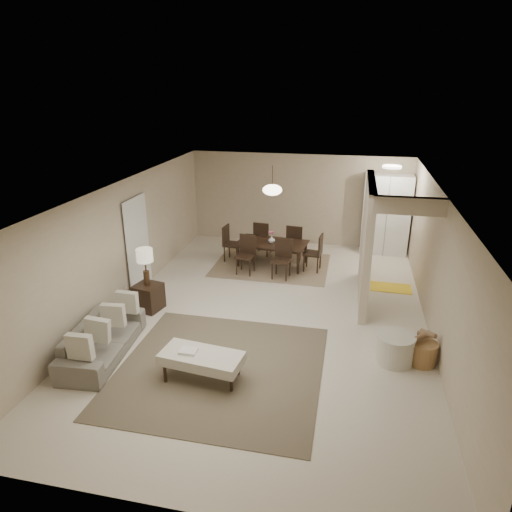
% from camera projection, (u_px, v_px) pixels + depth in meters
% --- Properties ---
extents(floor, '(9.00, 9.00, 0.00)m').
position_uv_depth(floor, '(268.00, 315.00, 8.97)').
color(floor, beige).
rests_on(floor, ground).
extents(ceiling, '(9.00, 9.00, 0.00)m').
position_uv_depth(ceiling, '(269.00, 190.00, 8.08)').
color(ceiling, white).
rests_on(ceiling, back_wall).
extents(back_wall, '(6.00, 0.00, 6.00)m').
position_uv_depth(back_wall, '(299.00, 200.00, 12.64)').
color(back_wall, tan).
rests_on(back_wall, floor).
extents(left_wall, '(0.00, 9.00, 9.00)m').
position_uv_depth(left_wall, '(121.00, 245.00, 9.11)').
color(left_wall, tan).
rests_on(left_wall, floor).
extents(right_wall, '(0.00, 9.00, 9.00)m').
position_uv_depth(right_wall, '(438.00, 269.00, 7.94)').
color(right_wall, tan).
rests_on(right_wall, floor).
extents(partition, '(0.15, 2.50, 2.50)m').
position_uv_depth(partition, '(366.00, 241.00, 9.31)').
color(partition, tan).
rests_on(partition, floor).
extents(doorway, '(0.04, 0.90, 2.04)m').
position_uv_depth(doorway, '(137.00, 246.00, 9.74)').
color(doorway, black).
rests_on(doorway, floor).
extents(pantry_cabinet, '(1.20, 0.55, 2.10)m').
position_uv_depth(pantry_cabinet, '(386.00, 215.00, 11.93)').
color(pantry_cabinet, white).
rests_on(pantry_cabinet, floor).
extents(flush_light, '(0.44, 0.44, 0.05)m').
position_uv_depth(flush_light, '(392.00, 167.00, 10.57)').
color(flush_light, white).
rests_on(flush_light, ceiling).
extents(living_rug, '(3.20, 3.20, 0.01)m').
position_uv_depth(living_rug, '(220.00, 369.00, 7.29)').
color(living_rug, brown).
rests_on(living_rug, floor).
extents(sofa, '(2.03, 0.93, 0.58)m').
position_uv_depth(sofa, '(102.00, 339.00, 7.59)').
color(sofa, slate).
rests_on(sofa, floor).
extents(ottoman_bench, '(1.31, 0.72, 0.45)m').
position_uv_depth(ottoman_bench, '(202.00, 359.00, 6.93)').
color(ottoman_bench, beige).
rests_on(ottoman_bench, living_rug).
extents(side_table, '(0.58, 0.58, 0.54)m').
position_uv_depth(side_table, '(148.00, 297.00, 9.13)').
color(side_table, black).
rests_on(side_table, floor).
extents(table_lamp, '(0.32, 0.32, 0.76)m').
position_uv_depth(table_lamp, '(145.00, 258.00, 8.83)').
color(table_lamp, '#432F1D').
rests_on(table_lamp, side_table).
extents(round_pouf, '(0.62, 0.62, 0.48)m').
position_uv_depth(round_pouf, '(395.00, 349.00, 7.41)').
color(round_pouf, beige).
rests_on(round_pouf, floor).
extents(wicker_basket, '(0.48, 0.48, 0.38)m').
position_uv_depth(wicker_basket, '(423.00, 353.00, 7.38)').
color(wicker_basket, brown).
rests_on(wicker_basket, floor).
extents(dining_rug, '(2.80, 2.10, 0.01)m').
position_uv_depth(dining_rug, '(271.00, 265.00, 11.42)').
color(dining_rug, '#826B50').
rests_on(dining_rug, floor).
extents(dining_table, '(1.80, 1.14, 0.60)m').
position_uv_depth(dining_table, '(271.00, 254.00, 11.32)').
color(dining_table, black).
rests_on(dining_table, dining_rug).
extents(dining_chairs, '(2.50, 1.92, 0.92)m').
position_uv_depth(dining_chairs, '(272.00, 248.00, 11.26)').
color(dining_chairs, black).
rests_on(dining_chairs, dining_rug).
extents(vase, '(0.21, 0.21, 0.17)m').
position_uv_depth(vase, '(272.00, 239.00, 11.18)').
color(vase, white).
rests_on(vase, dining_table).
extents(yellow_mat, '(0.90, 0.57, 0.01)m').
position_uv_depth(yellow_mat, '(391.00, 288.00, 10.17)').
color(yellow_mat, yellow).
rests_on(yellow_mat, floor).
extents(pendant_light, '(0.46, 0.46, 0.71)m').
position_uv_depth(pendant_light, '(272.00, 190.00, 10.74)').
color(pendant_light, '#432F1D').
rests_on(pendant_light, ceiling).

